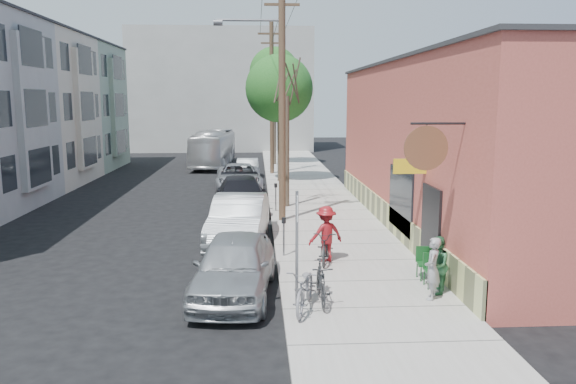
{
  "coord_description": "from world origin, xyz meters",
  "views": [
    {
      "loc": [
        1.41,
        -16.69,
        5.06
      ],
      "look_at": [
        2.62,
        4.96,
        1.5
      ],
      "focal_mm": 35.0,
      "sensor_mm": 36.0,
      "label": 1
    }
  ],
  "objects": [
    {
      "name": "tree_leafy_far",
      "position": [
        2.8,
        26.67,
        7.14
      ],
      "size": [
        3.76,
        3.76,
        8.9
      ],
      "color": "#44392C",
      "rests_on": "sidewalk"
    },
    {
      "name": "bus",
      "position": [
        -1.93,
        26.97,
        1.37
      ],
      "size": [
        2.95,
        9.95,
        2.73
      ],
      "primitive_type": "imported",
      "rotation": [
        0.0,
        0.0,
        -0.07
      ],
      "color": "silver",
      "rests_on": "ground"
    },
    {
      "name": "patio_chair_a",
      "position": [
        6.06,
        -1.96,
        0.59
      ],
      "size": [
        0.57,
        0.57,
        0.88
      ],
      "primitive_type": null,
      "rotation": [
        0.0,
        0.0,
        -0.15
      ],
      "color": "#13471D",
      "rests_on": "sidewalk"
    },
    {
      "name": "car_4",
      "position": [
        0.8,
        19.75,
        0.64
      ],
      "size": [
        1.44,
        3.91,
        1.28
      ],
      "primitive_type": "imported",
      "rotation": [
        0.0,
        0.0,
        -0.02
      ],
      "color": "silver",
      "rests_on": "ground"
    },
    {
      "name": "utility_pole_far",
      "position": [
        2.45,
        21.17,
        5.34
      ],
      "size": [
        1.8,
        0.28,
        10.0
      ],
      "color": "#503A28",
      "rests_on": "sidewalk"
    },
    {
      "name": "parked_bike_a",
      "position": [
        2.95,
        -3.62,
        0.67
      ],
      "size": [
        0.49,
        1.72,
        1.03
      ],
      "primitive_type": "imported",
      "rotation": [
        0.0,
        0.0,
        -0.01
      ],
      "color": "black",
      "rests_on": "sidewalk"
    },
    {
      "name": "car_2",
      "position": [
        0.69,
        8.65,
        0.78
      ],
      "size": [
        2.52,
        5.5,
        1.56
      ],
      "primitive_type": "imported",
      "rotation": [
        0.0,
        0.0,
        0.06
      ],
      "color": "black",
      "rests_on": "ground"
    },
    {
      "name": "tree_leafy_mid",
      "position": [
        2.8,
        17.47,
        5.74
      ],
      "size": [
        4.06,
        4.06,
        7.63
      ],
      "color": "#44392C",
      "rests_on": "sidewalk"
    },
    {
      "name": "cyclist_bike",
      "position": [
        3.5,
        -0.06,
        0.65
      ],
      "size": [
        1.0,
        2.0,
        1.0
      ],
      "primitive_type": "imported",
      "rotation": [
        0.0,
        0.0,
        -0.18
      ],
      "color": "black",
      "rests_on": "sidewalk"
    },
    {
      "name": "tree_bare",
      "position": [
        2.8,
        9.12,
        2.7
      ],
      "size": [
        0.24,
        0.24,
        5.1
      ],
      "color": "#44392C",
      "rests_on": "sidewalk"
    },
    {
      "name": "parking_meter_near",
      "position": [
        2.25,
        0.65,
        0.98
      ],
      "size": [
        0.14,
        0.14,
        1.24
      ],
      "color": "slate",
      "rests_on": "sidewalk"
    },
    {
      "name": "car_1",
      "position": [
        0.76,
        2.88,
        0.85
      ],
      "size": [
        2.26,
        5.32,
        1.71
      ],
      "primitive_type": "imported",
      "rotation": [
        0.0,
        0.0,
        -0.09
      ],
      "color": "#ACB1B4",
      "rests_on": "ground"
    },
    {
      "name": "end_cap_building",
      "position": [
        -2.0,
        42.0,
        6.0
      ],
      "size": [
        18.0,
        8.0,
        12.0
      ],
      "primitive_type": "cube",
      "color": "#9C9B97",
      "rests_on": "ground"
    },
    {
      "name": "car_3",
      "position": [
        0.4,
        14.57,
        0.76
      ],
      "size": [
        2.76,
        5.58,
        1.52
      ],
      "primitive_type": "imported",
      "rotation": [
        0.0,
        0.0,
        0.04
      ],
      "color": "#9B9DA3",
      "rests_on": "ground"
    },
    {
      "name": "sidewalk",
      "position": [
        4.25,
        11.0,
        0.07
      ],
      "size": [
        4.5,
        58.0,
        0.15
      ],
      "primitive_type": "cube",
      "color": "#ABA69E",
      "rests_on": "ground"
    },
    {
      "name": "car_0",
      "position": [
        0.8,
        -2.59,
        0.81
      ],
      "size": [
        2.37,
        4.93,
        1.62
      ],
      "primitive_type": "imported",
      "rotation": [
        0.0,
        0.0,
        -0.1
      ],
      "color": "#A1A4A8",
      "rests_on": "ground"
    },
    {
      "name": "parked_bike_b",
      "position": [
        2.53,
        -4.02,
        0.68
      ],
      "size": [
        1.18,
        2.12,
        1.06
      ],
      "primitive_type": "imported",
      "rotation": [
        0.0,
        0.0,
        -0.25
      ],
      "color": "slate",
      "rests_on": "sidewalk"
    },
    {
      "name": "sign_post",
      "position": [
        2.35,
        -3.72,
        1.83
      ],
      "size": [
        0.07,
        0.45,
        2.8
      ],
      "color": "slate",
      "rests_on": "sidewalk"
    },
    {
      "name": "ground",
      "position": [
        0.0,
        0.0,
        0.0
      ],
      "size": [
        120.0,
        120.0,
        0.0
      ],
      "primitive_type": "plane",
      "color": "black"
    },
    {
      "name": "patio_chair_b",
      "position": [
        6.07,
        -2.62,
        0.59
      ],
      "size": [
        0.54,
        0.54,
        0.88
      ],
      "primitive_type": null,
      "rotation": [
        0.0,
        0.0,
        -0.07
      ],
      "color": "#13471D",
      "rests_on": "sidewalk"
    },
    {
      "name": "cyclist",
      "position": [
        3.5,
        -0.06,
        1.02
      ],
      "size": [
        1.27,
        1.0,
        1.73
      ],
      "primitive_type": "imported",
      "rotation": [
        0.0,
        0.0,
        3.51
      ],
      "color": "maroon",
      "rests_on": "sidewalk"
    },
    {
      "name": "patron_grey",
      "position": [
        5.74,
        -3.51,
        0.94
      ],
      "size": [
        0.57,
        0.67,
        1.57
      ],
      "primitive_type": "imported",
      "rotation": [
        0.0,
        0.0,
        -1.97
      ],
      "color": "gray",
      "rests_on": "sidewalk"
    },
    {
      "name": "patron_green",
      "position": [
        5.98,
        -3.12,
        0.9
      ],
      "size": [
        0.8,
        0.89,
        1.5
      ],
      "primitive_type": "imported",
      "rotation": [
        0.0,
        0.0,
        -1.96
      ],
      "color": "#28643C",
      "rests_on": "sidewalk"
    },
    {
      "name": "apartment_row",
      "position": [
        -11.85,
        14.0,
        4.5
      ],
      "size": [
        6.3,
        32.0,
        9.0
      ],
      "color": "gray",
      "rests_on": "ground"
    },
    {
      "name": "parking_meter_far",
      "position": [
        2.25,
        8.04,
        0.98
      ],
      "size": [
        0.14,
        0.14,
        1.24
      ],
      "color": "slate",
      "rests_on": "sidewalk"
    },
    {
      "name": "utility_pole_near",
      "position": [
        2.39,
        6.1,
        5.41
      ],
      "size": [
        3.57,
        0.28,
        10.0
      ],
      "color": "#503A28",
      "rests_on": "sidewalk"
    },
    {
      "name": "cafe_building",
      "position": [
        8.99,
        4.99,
        3.3
      ],
      "size": [
        6.6,
        20.2,
        6.61
      ],
      "color": "#B34D42",
      "rests_on": "ground"
    }
  ]
}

